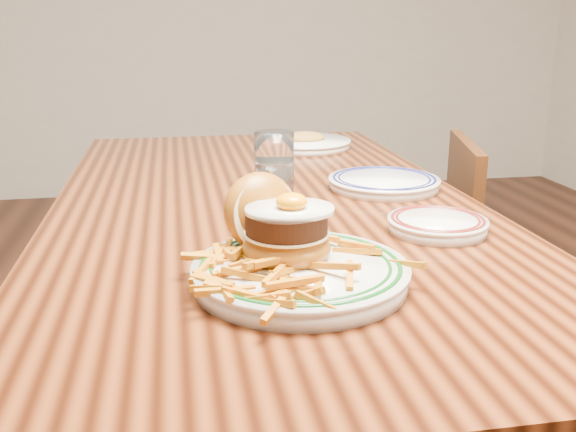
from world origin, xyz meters
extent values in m
cube|color=black|center=(0.00, 0.00, 0.72)|extent=(0.85, 1.60, 0.05)
cylinder|color=black|center=(-0.36, 0.74, 0.35)|extent=(0.07, 0.07, 0.70)
cylinder|color=black|center=(0.36, 0.74, 0.35)|extent=(0.07, 0.07, 0.70)
cube|color=#39190B|center=(0.72, 0.20, 0.39)|extent=(0.46, 0.46, 0.04)
cube|color=#39190B|center=(0.55, 0.24, 0.61)|extent=(0.12, 0.37, 0.41)
cylinder|color=#39190B|center=(0.91, 0.31, 0.18)|extent=(0.04, 0.04, 0.37)
cylinder|color=#39190B|center=(0.60, 0.40, 0.18)|extent=(0.04, 0.04, 0.37)
cylinder|color=#39190B|center=(0.52, 0.08, 0.18)|extent=(0.04, 0.04, 0.37)
cylinder|color=silver|center=(-0.02, -0.44, 0.76)|extent=(0.30, 0.30, 0.02)
cylinder|color=silver|center=(-0.02, -0.44, 0.78)|extent=(0.30, 0.30, 0.01)
torus|color=#0D4A14|center=(-0.02, -0.44, 0.78)|extent=(0.28, 0.28, 0.01)
torus|color=#0D4A14|center=(-0.02, -0.44, 0.78)|extent=(0.25, 0.25, 0.01)
ellipsoid|color=#924C12|center=(-0.03, -0.41, 0.79)|extent=(0.13, 0.13, 0.06)
cylinder|color=#DEBD8B|center=(-0.03, -0.41, 0.81)|extent=(0.12, 0.12, 0.00)
cylinder|color=black|center=(-0.03, -0.41, 0.83)|extent=(0.12, 0.12, 0.03)
ellipsoid|color=silver|center=(-0.03, -0.41, 0.85)|extent=(0.13, 0.11, 0.01)
ellipsoid|color=orange|center=(-0.02, -0.42, 0.86)|extent=(0.04, 0.04, 0.02)
ellipsoid|color=#924C12|center=(-0.06, -0.34, 0.83)|extent=(0.15, 0.14, 0.14)
cylinder|color=#DEBD8B|center=(-0.05, -0.36, 0.83)|extent=(0.12, 0.08, 0.11)
cylinder|color=silver|center=(0.26, -0.26, 0.76)|extent=(0.17, 0.17, 0.02)
cylinder|color=silver|center=(0.26, -0.26, 0.77)|extent=(0.17, 0.17, 0.01)
torus|color=#5B1915|center=(0.26, -0.26, 0.77)|extent=(0.16, 0.16, 0.01)
torus|color=#5B1915|center=(0.26, -0.26, 0.77)|extent=(0.15, 0.15, 0.01)
cube|color=silver|center=(0.28, -0.25, 0.77)|extent=(0.07, 0.10, 0.00)
cylinder|color=silver|center=(0.27, 0.05, 0.76)|extent=(0.24, 0.24, 0.02)
cylinder|color=silver|center=(0.27, 0.05, 0.77)|extent=(0.24, 0.24, 0.01)
torus|color=#0F134C|center=(0.27, 0.05, 0.77)|extent=(0.23, 0.23, 0.01)
torus|color=#0F134C|center=(0.27, 0.05, 0.77)|extent=(0.20, 0.20, 0.01)
cylinder|color=white|center=(0.03, 0.08, 0.81)|extent=(0.09, 0.09, 0.13)
cylinder|color=silver|center=(0.03, 0.08, 0.78)|extent=(0.07, 0.07, 0.06)
cylinder|color=silver|center=(0.19, 0.54, 0.76)|extent=(0.26, 0.26, 0.02)
cylinder|color=silver|center=(0.19, 0.54, 0.77)|extent=(0.27, 0.27, 0.01)
ellipsoid|color=#B58133|center=(0.19, 0.54, 0.78)|extent=(0.12, 0.10, 0.03)
camera|label=1|loc=(-0.18, -1.25, 1.10)|focal=40.00mm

